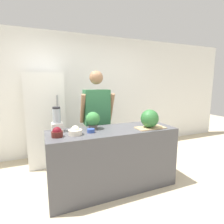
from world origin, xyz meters
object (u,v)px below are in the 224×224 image
object	(u,v)px
bowl_cream	(75,131)
bowl_small_blue	(91,131)
refrigerator	(46,119)
watermelon	(150,118)
potted_plant	(93,120)
bowl_cherries	(57,133)
blender	(57,121)
person	(97,121)

from	to	relation	value
bowl_cream	bowl_small_blue	distance (m)	0.22
refrigerator	watermelon	distance (m)	2.00
bowl_small_blue	potted_plant	world-z (taller)	potted_plant
refrigerator	watermelon	size ratio (longest dim) A/B	6.54
watermelon	bowl_cream	distance (m)	1.09
watermelon	bowl_cherries	size ratio (longest dim) A/B	1.90
bowl_small_blue	potted_plant	size ratio (longest dim) A/B	0.41
bowl_cherries	blender	size ratio (longest dim) A/B	0.41
refrigerator	potted_plant	size ratio (longest dim) A/B	6.91
refrigerator	potted_plant	bearing A→B (deg)	-61.54
blender	bowl_small_blue	bearing A→B (deg)	-28.68
bowl_cherries	bowl_cream	world-z (taller)	bowl_cherries
bowl_cream	bowl_small_blue	size ratio (longest dim) A/B	1.71
bowl_cherries	refrigerator	bearing A→B (deg)	94.18
blender	potted_plant	bearing A→B (deg)	-5.86
refrigerator	blender	size ratio (longest dim) A/B	5.08
bowl_small_blue	blender	size ratio (longest dim) A/B	0.30
person	bowl_small_blue	bearing A→B (deg)	-113.84
watermelon	potted_plant	distance (m)	0.83
person	bowl_cream	size ratio (longest dim) A/B	10.06
person	potted_plant	size ratio (longest dim) A/B	7.01
bowl_cream	blender	distance (m)	0.34
person	bowl_cherries	bearing A→B (deg)	-136.79
bowl_cherries	bowl_cream	distance (m)	0.22
blender	potted_plant	world-z (taller)	blender
person	potted_plant	xyz separation A→B (m)	(-0.21, -0.47, 0.12)
watermelon	bowl_cream	size ratio (longest dim) A/B	1.52
watermelon	bowl_cream	xyz separation A→B (m)	(-1.08, 0.07, -0.10)
bowl_cherries	potted_plant	size ratio (longest dim) A/B	0.56
bowl_cream	bowl_small_blue	xyz separation A→B (m)	(0.21, 0.03, -0.02)
bowl_small_blue	person	bearing A→B (deg)	66.16
refrigerator	person	xyz separation A→B (m)	(0.82, -0.67, 0.04)
person	watermelon	world-z (taller)	person
blender	potted_plant	xyz separation A→B (m)	(0.49, -0.05, -0.01)
bowl_cream	potted_plant	size ratio (longest dim) A/B	0.70
blender	person	bearing A→B (deg)	31.01
refrigerator	blender	world-z (taller)	refrigerator
person	blender	bearing A→B (deg)	-148.99
bowl_small_blue	refrigerator	bearing A→B (deg)	112.20
bowl_small_blue	bowl_cherries	bearing A→B (deg)	-175.70
bowl_cherries	bowl_cream	bearing A→B (deg)	0.71
person	bowl_small_blue	distance (m)	0.71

